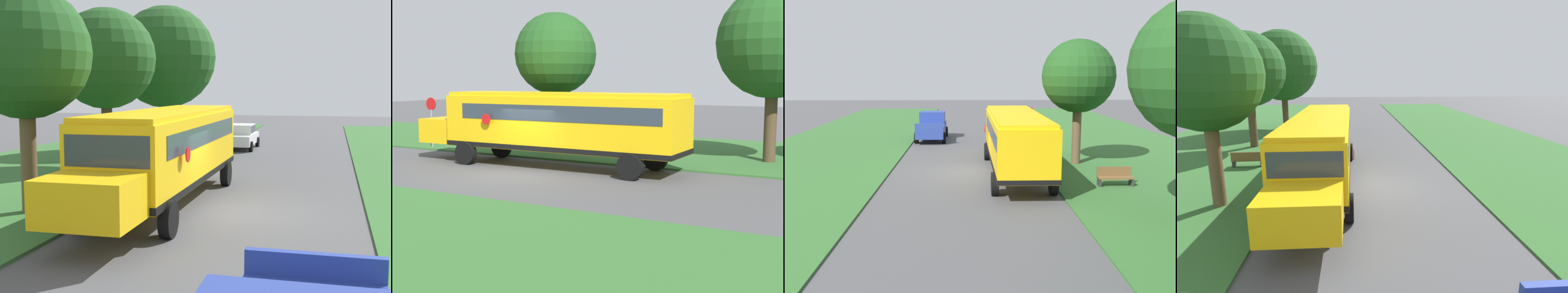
% 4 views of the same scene
% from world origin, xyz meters
% --- Properties ---
extents(ground_plane, '(120.00, 120.00, 0.00)m').
position_xyz_m(ground_plane, '(0.00, 0.00, 0.00)').
color(ground_plane, '#4C4C4F').
extents(grass_verge, '(12.00, 80.00, 0.08)m').
position_xyz_m(grass_verge, '(-10.00, 0.00, 0.04)').
color(grass_verge, '#33662D').
rests_on(grass_verge, ground).
extents(school_bus, '(2.85, 12.42, 3.16)m').
position_xyz_m(school_bus, '(-2.43, 0.58, 1.92)').
color(school_bus, yellow).
rests_on(school_bus, ground).
extents(oak_tree_beside_bus, '(4.03, 4.03, 6.98)m').
position_xyz_m(oak_tree_beside_bus, '(-6.06, -1.67, 4.98)').
color(oak_tree_beside_bus, brown).
rests_on(oak_tree_beside_bus, ground).
extents(oak_tree_roadside_mid, '(4.89, 4.89, 7.76)m').
position_xyz_m(oak_tree_roadside_mid, '(-7.87, 8.10, 5.36)').
color(oak_tree_roadside_mid, '#4C3826').
rests_on(oak_tree_roadside_mid, ground).
extents(stop_sign, '(0.08, 0.68, 2.74)m').
position_xyz_m(stop_sign, '(-4.60, -8.71, 1.74)').
color(stop_sign, gray).
rests_on(stop_sign, ground).
extents(park_bench, '(1.61, 0.54, 0.92)m').
position_xyz_m(park_bench, '(-6.73, 3.31, 0.47)').
color(park_bench, brown).
rests_on(park_bench, ground).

